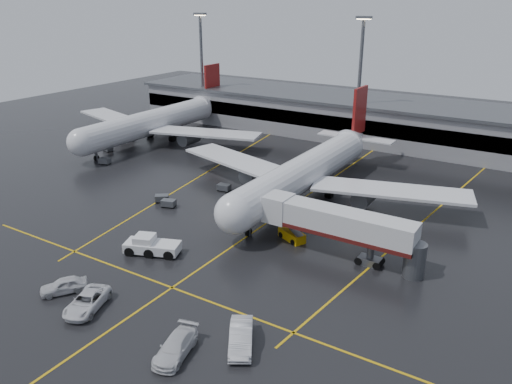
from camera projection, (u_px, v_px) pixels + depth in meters
The scene contains 22 objects.
ground at pixel (276, 217), 71.57m from camera, with size 220.00×220.00×0.00m, color black.
apron_line_centre at pixel (276, 217), 71.56m from camera, with size 0.25×90.00×0.02m, color gold.
apron_line_stop at pixel (172, 288), 54.17m from camera, with size 60.00×0.25×0.02m, color gold.
apron_line_left at pixel (206, 173), 89.39m from camera, with size 0.25×70.00×0.02m, color gold.
apron_line_right at pixel (424, 220), 70.54m from camera, with size 0.25×70.00×0.02m, color gold.
terminal at pixel (389, 121), 107.92m from camera, with size 122.00×19.00×8.60m.
light_mast_left at pixel (202, 61), 121.92m from camera, with size 3.00×1.20×25.45m.
light_mast_mid at pixel (360, 74), 102.07m from camera, with size 3.00×1.20×25.45m.
main_airliner at pixel (308, 170), 77.73m from camera, with size 48.80×45.60×14.10m.
second_airliner at pixel (156, 121), 108.06m from camera, with size 48.80×45.60×14.10m.
jet_bridge at pixel (338, 226), 59.52m from camera, with size 19.90×3.40×6.05m.
pushback_tractor at pixel (151, 246), 61.19m from camera, with size 7.09×4.85×2.35m.
belt_loader at pixel (292, 235), 64.72m from camera, with size 4.18×3.09×2.44m.
service_van_a at pixel (87, 302), 50.23m from camera, with size 2.73×5.92×1.65m, color silver.
service_van_b at pixel (176, 347), 43.74m from camera, with size 2.31×5.69×1.65m, color silver.
service_van_c at pixel (241, 337), 44.84m from camera, with size 1.98×5.69×1.87m, color silver.
service_van_d at pixel (64, 285), 53.08m from camera, with size 1.92×4.78×1.63m, color silver.
baggage_cart_a at pixel (169, 203), 74.77m from camera, with size 2.30×1.84×1.12m.
baggage_cart_b at pixel (162, 198), 76.60m from camera, with size 2.38×2.26×1.12m.
baggage_cart_c at pixel (224, 187), 80.95m from camera, with size 2.14×1.54×1.12m.
baggage_cart_d at pixel (108, 148), 101.78m from camera, with size 2.24×1.71×1.12m.
baggage_cart_e at pixel (105, 161), 93.94m from camera, with size 2.25×1.75×1.12m.
Camera 1 is at (32.51, -56.99, 28.93)m, focal length 35.77 mm.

